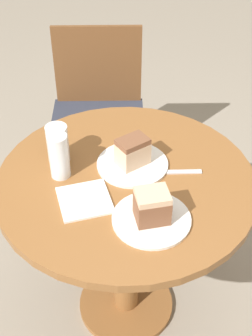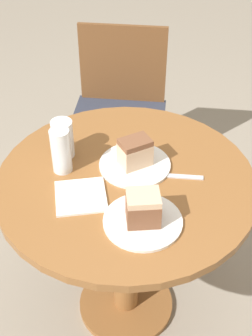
{
  "view_description": "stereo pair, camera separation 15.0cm",
  "coord_description": "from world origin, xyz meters",
  "px_view_note": "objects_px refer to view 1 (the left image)",
  "views": [
    {
      "loc": [
        -0.17,
        -1.14,
        1.72
      ],
      "look_at": [
        0.0,
        0.0,
        0.76
      ],
      "focal_mm": 50.0,
      "sensor_mm": 36.0,
      "label": 1
    },
    {
      "loc": [
        -0.02,
        -1.15,
        1.72
      ],
      "look_at": [
        0.0,
        0.0,
        0.76
      ],
      "focal_mm": 50.0,
      "sensor_mm": 36.0,
      "label": 2
    }
  ],
  "objects_px": {
    "chair": "(98,115)",
    "cake_slice_far": "(152,206)",
    "plate_far": "(151,219)",
    "glass_lemonade": "(58,145)",
    "glass_water": "(59,159)",
    "cake_slice_near": "(133,152)",
    "plate_near": "(132,164)"
  },
  "relations": [
    {
      "from": "plate_far",
      "to": "glass_lemonade",
      "type": "bearing_deg",
      "value": 128.21
    },
    {
      "from": "chair",
      "to": "plate_near",
      "type": "bearing_deg",
      "value": -78.34
    },
    {
      "from": "chair",
      "to": "glass_water",
      "type": "relative_size",
      "value": 5.32
    },
    {
      "from": "glass_lemonade",
      "to": "glass_water",
      "type": "distance_m",
      "value": 0.08
    },
    {
      "from": "cake_slice_far",
      "to": "plate_far",
      "type": "bearing_deg",
      "value": 116.57
    },
    {
      "from": "cake_slice_far",
      "to": "glass_water",
      "type": "relative_size",
      "value": 0.65
    },
    {
      "from": "cake_slice_near",
      "to": "cake_slice_far",
      "type": "height_order",
      "value": "cake_slice_far"
    },
    {
      "from": "chair",
      "to": "cake_slice_near",
      "type": "distance_m",
      "value": 0.81
    },
    {
      "from": "plate_near",
      "to": "plate_far",
      "type": "distance_m",
      "value": 0.26
    },
    {
      "from": "chair",
      "to": "glass_water",
      "type": "xyz_separation_m",
      "value": [
        -0.19,
        -0.75,
        0.34
      ]
    },
    {
      "from": "chair",
      "to": "cake_slice_far",
      "type": "xyz_separation_m",
      "value": [
        0.07,
        -0.99,
        0.33
      ]
    },
    {
      "from": "cake_slice_near",
      "to": "glass_water",
      "type": "relative_size",
      "value": 0.78
    },
    {
      "from": "chair",
      "to": "cake_slice_far",
      "type": "relative_size",
      "value": 8.25
    },
    {
      "from": "plate_near",
      "to": "glass_water",
      "type": "height_order",
      "value": "glass_water"
    },
    {
      "from": "chair",
      "to": "plate_far",
      "type": "xyz_separation_m",
      "value": [
        0.07,
        -0.99,
        0.28
      ]
    },
    {
      "from": "plate_near",
      "to": "glass_lemonade",
      "type": "bearing_deg",
      "value": 164.73
    },
    {
      "from": "chair",
      "to": "plate_far",
      "type": "bearing_deg",
      "value": -78.57
    },
    {
      "from": "plate_near",
      "to": "glass_water",
      "type": "distance_m",
      "value": 0.25
    },
    {
      "from": "cake_slice_far",
      "to": "glass_lemonade",
      "type": "distance_m",
      "value": 0.42
    },
    {
      "from": "chair",
      "to": "cake_slice_near",
      "type": "bearing_deg",
      "value": -78.34
    },
    {
      "from": "plate_near",
      "to": "cake_slice_far",
      "type": "bearing_deg",
      "value": -86.67
    },
    {
      "from": "glass_water",
      "to": "glass_lemonade",
      "type": "bearing_deg",
      "value": 91.52
    },
    {
      "from": "plate_far",
      "to": "cake_slice_far",
      "type": "distance_m",
      "value": 0.05
    },
    {
      "from": "plate_far",
      "to": "plate_near",
      "type": "bearing_deg",
      "value": 93.33
    },
    {
      "from": "plate_far",
      "to": "chair",
      "type": "bearing_deg",
      "value": 93.97
    },
    {
      "from": "plate_near",
      "to": "plate_far",
      "type": "relative_size",
      "value": 1.02
    },
    {
      "from": "plate_near",
      "to": "plate_far",
      "type": "bearing_deg",
      "value": -86.67
    },
    {
      "from": "plate_near",
      "to": "plate_far",
      "type": "xyz_separation_m",
      "value": [
        0.02,
        -0.26,
        0.0
      ]
    },
    {
      "from": "chair",
      "to": "glass_lemonade",
      "type": "bearing_deg",
      "value": -98.28
    },
    {
      "from": "chair",
      "to": "glass_lemonade",
      "type": "xyz_separation_m",
      "value": [
        -0.19,
        -0.67,
        0.33
      ]
    },
    {
      "from": "glass_water",
      "to": "cake_slice_near",
      "type": "bearing_deg",
      "value": 3.28
    },
    {
      "from": "cake_slice_near",
      "to": "glass_lemonade",
      "type": "distance_m",
      "value": 0.25
    }
  ]
}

